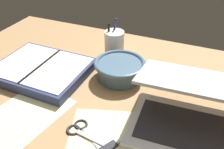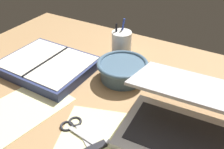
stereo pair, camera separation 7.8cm
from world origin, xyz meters
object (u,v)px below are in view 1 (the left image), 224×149
(bowl, at_px, (120,69))
(planner, at_px, (42,70))
(laptop, at_px, (200,115))
(pen_cup, at_px, (114,44))
(scissors, at_px, (81,130))

(bowl, bearing_deg, planner, -161.50)
(laptop, distance_m, bowl, 0.32)
(pen_cup, relative_size, planner, 0.47)
(bowl, xyz_separation_m, pen_cup, (-0.08, 0.13, 0.02))
(laptop, bearing_deg, pen_cup, 139.68)
(laptop, relative_size, pen_cup, 2.46)
(bowl, bearing_deg, pen_cup, 119.76)
(laptop, relative_size, scissors, 2.73)
(planner, xyz_separation_m, scissors, (0.26, -0.19, -0.02))
(bowl, distance_m, pen_cup, 0.15)
(laptop, distance_m, scissors, 0.32)
(laptop, distance_m, planner, 0.55)
(laptop, bearing_deg, planner, 171.31)
(scissors, bearing_deg, bowl, 109.69)
(planner, height_order, scissors, planner)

